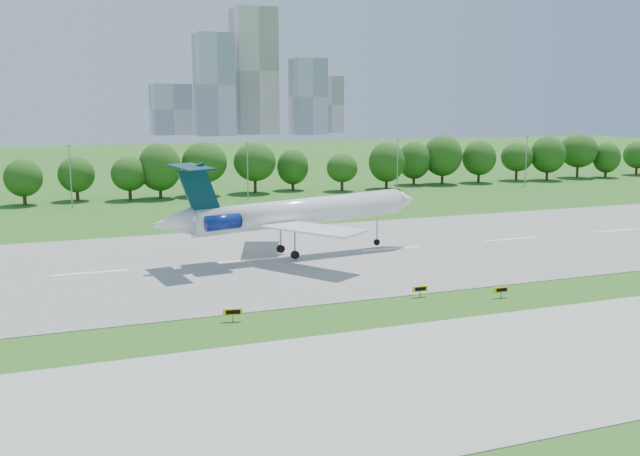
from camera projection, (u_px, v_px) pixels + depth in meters
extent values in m
plane|color=#276219|center=(321.00, 313.00, 69.09)|extent=(600.00, 600.00, 0.00)
cube|color=gray|center=(252.00, 260.00, 92.09)|extent=(400.00, 45.00, 0.08)
cube|color=#ADADA8|center=(409.00, 379.00, 52.53)|extent=(400.00, 23.00, 0.08)
cylinder|color=#382314|center=(70.00, 193.00, 146.38)|extent=(0.70, 0.70, 3.60)
sphere|color=#194010|center=(69.00, 172.00, 145.62)|extent=(8.40, 8.40, 8.40)
cylinder|color=#382314|center=(258.00, 185.00, 160.45)|extent=(0.70, 0.70, 3.60)
sphere|color=#194010|center=(257.00, 166.00, 159.69)|extent=(8.40, 8.40, 8.40)
cylinder|color=#382314|center=(415.00, 179.00, 174.53)|extent=(0.70, 0.70, 3.60)
sphere|color=#194010|center=(415.00, 161.00, 173.76)|extent=(8.40, 8.40, 8.40)
cylinder|color=#382314|center=(549.00, 173.00, 188.60)|extent=(0.70, 0.70, 3.60)
sphere|color=#194010|center=(550.00, 156.00, 187.84)|extent=(8.40, 8.40, 8.40)
cylinder|color=gray|center=(71.00, 178.00, 136.45)|extent=(0.24, 0.24, 12.00)
cube|color=gray|center=(69.00, 146.00, 135.40)|extent=(0.90, 0.25, 0.18)
cylinder|color=gray|center=(248.00, 171.00, 148.77)|extent=(0.24, 0.24, 12.00)
cube|color=gray|center=(247.00, 142.00, 147.71)|extent=(0.90, 0.25, 0.18)
cylinder|color=gray|center=(397.00, 166.00, 161.08)|extent=(0.24, 0.24, 12.00)
cube|color=gray|center=(398.00, 139.00, 160.03)|extent=(0.90, 0.25, 0.18)
cylinder|color=gray|center=(526.00, 162.00, 173.40)|extent=(0.24, 0.24, 12.00)
cube|color=gray|center=(527.00, 136.00, 172.34)|extent=(0.90, 0.25, 0.18)
cube|color=#B2B2B7|center=(214.00, 85.00, 439.68)|extent=(22.00, 22.00, 62.00)
cube|color=beige|center=(254.00, 72.00, 462.48)|extent=(26.00, 26.00, 80.00)
cube|color=#B2B2B7|center=(308.00, 97.00, 457.41)|extent=(20.00, 20.00, 48.00)
cube|color=beige|center=(327.00, 105.00, 489.36)|extent=(18.00, 18.00, 38.00)
cube|color=#B2B2B7|center=(171.00, 109.00, 457.18)|extent=(24.00, 24.00, 32.00)
cylinder|color=white|center=(301.00, 212.00, 93.42)|extent=(29.91, 7.07, 4.43)
cone|color=white|center=(404.00, 200.00, 100.90)|extent=(3.67, 3.83, 3.56)
cone|color=white|center=(173.00, 223.00, 85.52)|extent=(5.24, 4.02, 3.61)
cube|color=white|center=(313.00, 229.00, 86.77)|extent=(11.00, 13.50, 0.41)
cube|color=white|center=(267.00, 213.00, 98.79)|extent=(8.66, 13.73, 0.41)
cube|color=#042B35|center=(199.00, 190.00, 86.41)|extent=(5.19, 1.12, 6.71)
cube|color=#042B35|center=(190.00, 167.00, 85.46)|extent=(4.29, 9.70, 0.32)
cylinder|color=navy|center=(222.00, 222.00, 85.73)|extent=(4.40, 2.38, 2.01)
cylinder|color=navy|center=(208.00, 216.00, 90.20)|extent=(4.40, 2.38, 2.01)
cylinder|color=gray|center=(377.00, 230.00, 99.49)|extent=(0.20, 0.20, 3.46)
cylinder|color=black|center=(377.00, 242.00, 99.79)|extent=(0.92, 0.40, 0.89)
cylinder|color=gray|center=(295.00, 242.00, 91.22)|extent=(0.24, 0.24, 3.46)
cylinder|color=black|center=(295.00, 255.00, 91.52)|extent=(1.13, 0.57, 1.09)
cylinder|color=gray|center=(281.00, 236.00, 95.00)|extent=(0.24, 0.24, 3.46)
cylinder|color=black|center=(281.00, 249.00, 95.30)|extent=(1.13, 0.57, 1.09)
cube|color=gray|center=(233.00, 318.00, 66.31)|extent=(0.13, 0.13, 0.78)
cube|color=yellow|center=(233.00, 312.00, 66.21)|extent=(1.78, 0.49, 0.61)
cube|color=black|center=(233.00, 312.00, 66.09)|extent=(1.32, 0.24, 0.39)
cube|color=gray|center=(420.00, 294.00, 74.72)|extent=(0.11, 0.11, 0.73)
cube|color=yellow|center=(420.00, 289.00, 74.63)|extent=(1.68, 0.25, 0.57)
cube|color=black|center=(420.00, 289.00, 74.52)|extent=(1.25, 0.07, 0.37)
cube|color=gray|center=(501.00, 295.00, 74.37)|extent=(0.11, 0.11, 0.73)
cube|color=yellow|center=(501.00, 290.00, 74.28)|extent=(1.67, 0.29, 0.57)
cube|color=black|center=(502.00, 290.00, 74.18)|extent=(1.25, 0.10, 0.36)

